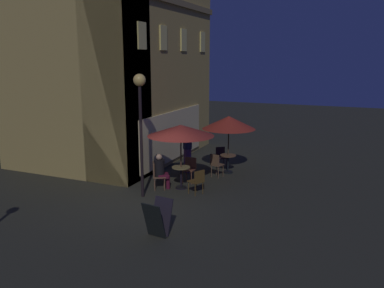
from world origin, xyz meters
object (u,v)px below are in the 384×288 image
(cafe_table_0, at_px, (228,161))
(cafe_chair_4, at_px, (197,180))
(street_lamp_near_corner, at_px, (140,104))
(cafe_chair_3, at_px, (156,173))
(cafe_chair_2, at_px, (190,167))
(patio_umbrella_0, at_px, (229,123))
(patio_umbrella_1, at_px, (181,131))
(menu_sandwich_board, at_px, (158,218))
(cafe_chair_1, at_px, (221,155))
(patron_standing_1, at_px, (187,150))
(cafe_table_1, at_px, (181,174))
(patron_seated_0, at_px, (161,169))
(cafe_chair_0, at_px, (216,163))

(cafe_table_0, distance_m, cafe_chair_4, 2.89)
(street_lamp_near_corner, relative_size, cafe_chair_3, 4.16)
(cafe_table_0, bearing_deg, cafe_chair_2, 151.15)
(patio_umbrella_0, height_order, patio_umbrella_1, patio_umbrella_0)
(menu_sandwich_board, height_order, cafe_chair_2, menu_sandwich_board)
(cafe_chair_1, bearing_deg, cafe_chair_2, -49.13)
(cafe_chair_1, distance_m, patron_standing_1, 1.61)
(menu_sandwich_board, xyz_separation_m, cafe_table_1, (3.73, 1.07, 0.04))
(cafe_chair_2, distance_m, patron_standing_1, 1.37)
(cafe_table_0, bearing_deg, patio_umbrella_1, 159.72)
(cafe_table_1, relative_size, patio_umbrella_0, 0.34)
(street_lamp_near_corner, bearing_deg, cafe_chair_3, -4.85)
(patron_seated_0, bearing_deg, cafe_table_0, 30.84)
(cafe_table_1, distance_m, patron_standing_1, 2.10)
(patron_seated_0, bearing_deg, menu_sandwich_board, -94.28)
(menu_sandwich_board, height_order, cafe_table_1, menu_sandwich_board)
(cafe_chair_0, height_order, cafe_chair_4, cafe_chair_0)
(cafe_table_0, xyz_separation_m, patron_seated_0, (-2.87, 1.54, 0.22))
(menu_sandwich_board, xyz_separation_m, cafe_chair_4, (3.34, 0.28, 0.03))
(menu_sandwich_board, distance_m, cafe_chair_2, 4.66)
(cafe_chair_3, relative_size, cafe_chair_4, 1.13)
(street_lamp_near_corner, bearing_deg, patron_seated_0, -11.99)
(cafe_table_0, height_order, cafe_chair_4, cafe_chair_4)
(cafe_chair_0, distance_m, cafe_chair_4, 2.11)
(cafe_table_1, distance_m, cafe_chair_4, 0.88)
(cafe_chair_0, bearing_deg, patio_umbrella_1, 174.03)
(street_lamp_near_corner, xyz_separation_m, cafe_table_1, (1.29, -0.81, -2.55))
(street_lamp_near_corner, bearing_deg, menu_sandwich_board, -142.32)
(street_lamp_near_corner, relative_size, cafe_chair_4, 4.69)
(cafe_chair_2, xyz_separation_m, patron_standing_1, (1.17, 0.61, 0.37))
(patron_seated_0, relative_size, patron_standing_1, 0.69)
(menu_sandwich_board, bearing_deg, patron_seated_0, 33.81)
(cafe_chair_2, bearing_deg, menu_sandwich_board, 12.40)
(street_lamp_near_corner, xyz_separation_m, patio_umbrella_1, (1.29, -0.81, -1.01))
(cafe_chair_4, relative_size, patron_seated_0, 0.68)
(cafe_chair_0, xyz_separation_m, cafe_chair_3, (-2.16, 1.44, 0.01))
(cafe_table_0, distance_m, cafe_chair_1, 0.83)
(patron_standing_1, bearing_deg, street_lamp_near_corner, -77.93)
(patio_umbrella_0, distance_m, patron_standing_1, 1.98)
(patio_umbrella_0, bearing_deg, cafe_chair_2, 151.15)
(patio_umbrella_0, relative_size, patio_umbrella_1, 0.99)
(cafe_chair_1, distance_m, cafe_chair_4, 3.56)
(patio_umbrella_1, bearing_deg, patron_standing_1, 17.56)
(cafe_chair_4, distance_m, patron_seated_0, 1.42)
(cafe_chair_1, height_order, patron_standing_1, patron_standing_1)
(street_lamp_near_corner, distance_m, menu_sandwich_board, 4.03)
(cafe_chair_3, bearing_deg, menu_sandwich_board, -92.08)
(cafe_chair_3, bearing_deg, patron_standing_1, 56.26)
(menu_sandwich_board, relative_size, cafe_table_1, 1.22)
(cafe_chair_0, height_order, cafe_chair_3, cafe_chair_3)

